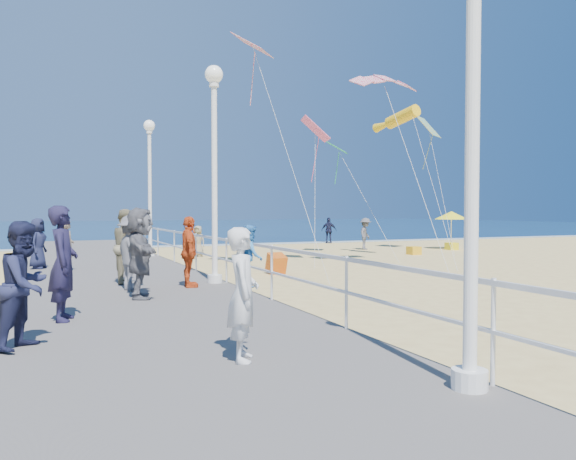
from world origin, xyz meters
name	(u,v)px	position (x,y,z in m)	size (l,w,h in m)	color
ground	(396,287)	(0.00, 0.00, 0.00)	(160.00, 160.00, 0.00)	#E0C475
ocean	(117,227)	(0.00, 65.00, 0.01)	(160.00, 90.00, 0.05)	#0C274B
surf_line	(205,245)	(0.00, 20.50, 0.03)	(160.00, 1.20, 0.04)	silver
boardwalk	(125,296)	(-7.50, 0.00, 0.20)	(5.00, 44.00, 0.40)	slate
railing	(226,248)	(-5.05, 0.00, 1.25)	(0.05, 42.00, 0.55)	white
lamp_post_near	(473,60)	(-5.35, -9.00, 3.66)	(0.44, 0.44, 5.32)	white
lamp_post_mid	(214,150)	(-5.35, 0.00, 3.66)	(0.44, 0.44, 5.32)	white
lamp_post_far	(150,173)	(-5.35, 9.00, 3.66)	(0.44, 0.44, 5.32)	white
woman_holding_toddler	(243,294)	(-7.07, -7.08, 1.19)	(0.58, 0.38, 1.59)	silver
toddler_held	(250,256)	(-6.92, -6.93, 1.63)	(0.37, 0.29, 0.76)	#3686CC
spectator_0	(63,263)	(-8.93, -3.62, 1.33)	(0.68, 0.45, 1.87)	#1A1632
spectator_1	(127,246)	(-7.33, 0.83, 1.31)	(0.89, 0.69, 1.82)	gray
spectator_2	(131,253)	(-7.42, -0.51, 1.24)	(1.09, 0.63, 1.68)	#59595F
spectator_3	(189,252)	(-6.12, -0.54, 1.22)	(0.97, 0.40, 1.65)	#CE4719
spectator_4	(38,243)	(-9.37, 5.43, 1.18)	(0.76, 0.49, 1.55)	#191C37
spectator_5	(140,253)	(-7.42, -1.74, 1.32)	(1.71, 0.55, 1.85)	slate
spectator_6	(68,246)	(-8.56, 4.30, 1.15)	(0.55, 0.36, 1.50)	#87725D
spectator_7	(25,285)	(-9.45, -5.36, 1.22)	(0.80, 0.62, 1.65)	#1C1F3E
beach_walker_a	(365,234)	(7.26, 13.49, 0.89)	(1.15, 0.66, 1.77)	#525155
beach_walker_b	(329,230)	(8.28, 19.75, 0.86)	(1.01, 0.42, 1.72)	#191C38
beach_walker_c	(198,241)	(-2.50, 12.60, 0.73)	(0.72, 0.47, 1.47)	gray
box_kite	(276,265)	(-1.89, 4.38, 0.30)	(0.55, 0.55, 0.60)	red
beach_umbrella	(451,215)	(11.90, 11.89, 1.91)	(1.90, 1.90, 2.14)	white
beach_chair_left	(414,251)	(7.60, 9.50, 0.20)	(0.55, 0.55, 0.40)	#EEAB19
beach_chair_right	(452,246)	(11.57, 11.44, 0.20)	(0.55, 0.55, 0.40)	yellow
kite_parafoil	(385,78)	(2.87, 5.01, 7.25)	(2.65, 0.90, 0.30)	red
kite_windsock	(402,117)	(5.86, 8.08, 6.44)	(0.56, 0.56, 2.90)	yellow
kite_diamond_pink	(315,129)	(1.14, 7.49, 5.54)	(1.40, 1.40, 0.02)	#FF5D91
kite_diamond_multi	(428,127)	(9.85, 11.37, 6.69)	(1.47, 1.47, 0.02)	#189ECE
kite_diamond_green	(337,148)	(4.22, 11.26, 5.30)	(1.15, 1.15, 0.02)	#26B55C
kite_diamond_redwhite	(252,45)	(-2.28, 5.65, 8.07)	(1.33, 1.33, 0.02)	red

